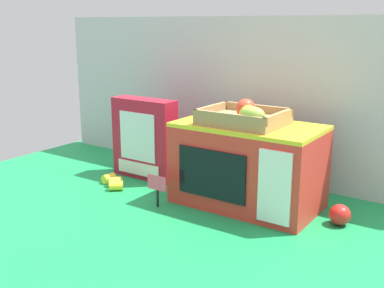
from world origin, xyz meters
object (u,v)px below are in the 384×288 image
toy_microwave (248,165)px  cookie_set_box (145,139)px  food_groups_crate (245,117)px  loose_toy_apple (340,214)px  loose_toy_banana (113,182)px  price_sign (157,186)px

toy_microwave → cookie_set_box: (-0.44, 0.03, 0.02)m
toy_microwave → food_groups_crate: (-0.00, -0.02, 0.15)m
loose_toy_apple → food_groups_crate: bearing=-172.9°
toy_microwave → loose_toy_banana: bearing=-166.0°
toy_microwave → loose_toy_banana: (-0.46, -0.11, -0.11)m
price_sign → cookie_set_box: bearing=137.0°
food_groups_crate → price_sign: food_groups_crate is taller
price_sign → loose_toy_banana: price_sign is taller
price_sign → loose_toy_apple: 0.54m
toy_microwave → loose_toy_apple: (0.29, 0.01, -0.10)m
cookie_set_box → loose_toy_banana: 0.19m
cookie_set_box → price_sign: bearing=-43.0°
cookie_set_box → loose_toy_banana: (-0.02, -0.14, -0.13)m
food_groups_crate → loose_toy_banana: (-0.46, -0.09, -0.26)m
food_groups_crate → loose_toy_apple: food_groups_crate is taller
cookie_set_box → loose_toy_apple: 0.73m
toy_microwave → price_sign: bearing=-141.1°
cookie_set_box → food_groups_crate: bearing=-6.9°
cookie_set_box → loose_toy_apple: cookie_set_box is taller
loose_toy_banana → loose_toy_apple: size_ratio=2.02×
loose_toy_banana → toy_microwave: bearing=14.0°
food_groups_crate → loose_toy_banana: bearing=-168.5°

